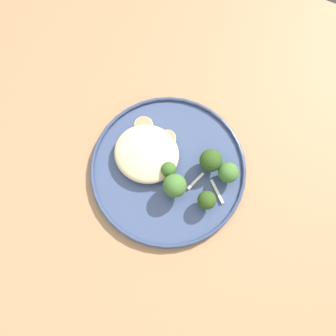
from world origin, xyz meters
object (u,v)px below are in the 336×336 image
at_px(dinner_plate, 168,170).
at_px(seared_scallop_front_small, 167,139).
at_px(seared_scallop_on_noodles, 148,150).
at_px(broccoli_floret_center_pile, 175,186).
at_px(seared_scallop_right_edge, 144,126).
at_px(broccoli_floret_tall_stalk, 228,173).
at_px(broccoli_floret_right_tilted, 168,170).
at_px(broccoli_floret_small_sprig, 207,200).
at_px(seared_scallop_large_seared, 151,165).
at_px(broccoli_floret_split_head, 211,160).

relative_size(dinner_plate, seared_scallop_front_small, 9.04).
bearing_deg(seared_scallop_on_noodles, broccoli_floret_center_pile, -31.80).
distance_m(seared_scallop_right_edge, broccoli_floret_tall_stalk, 0.18).
xyz_separation_m(dinner_plate, broccoli_floret_tall_stalk, (0.10, 0.03, 0.03)).
xyz_separation_m(seared_scallop_on_noodles, seared_scallop_right_edge, (-0.03, 0.04, -0.00)).
height_order(broccoli_floret_right_tilted, broccoli_floret_center_pile, broccoli_floret_center_pile).
distance_m(seared_scallop_front_small, broccoli_floret_small_sprig, 0.14).
relative_size(seared_scallop_on_noodles, broccoli_floret_center_pile, 0.50).
distance_m(seared_scallop_large_seared, broccoli_floret_tall_stalk, 0.14).
height_order(seared_scallop_large_seared, broccoli_floret_right_tilted, broccoli_floret_right_tilted).
height_order(dinner_plate, broccoli_floret_split_head, broccoli_floret_split_head).
relative_size(dinner_plate, seared_scallop_large_seared, 8.10).
relative_size(seared_scallop_large_seared, broccoli_floret_split_head, 0.68).
height_order(broccoli_floret_split_head, broccoli_floret_center_pile, broccoli_floret_center_pile).
bearing_deg(seared_scallop_large_seared, broccoli_floret_tall_stalk, 15.84).
xyz_separation_m(seared_scallop_right_edge, broccoli_floret_right_tilted, (0.08, -0.06, 0.01)).
relative_size(seared_scallop_on_noodles, broccoli_floret_small_sprig, 0.63).
bearing_deg(broccoli_floret_split_head, broccoli_floret_center_pile, -119.92).
relative_size(seared_scallop_on_noodles, seared_scallop_right_edge, 0.79).
distance_m(broccoli_floret_split_head, broccoli_floret_tall_stalk, 0.04).
height_order(seared_scallop_on_noodles, broccoli_floret_tall_stalk, broccoli_floret_tall_stalk).
xyz_separation_m(seared_scallop_large_seared, broccoli_floret_tall_stalk, (0.13, 0.04, 0.02)).
bearing_deg(dinner_plate, broccoli_floret_small_sprig, -18.66).
bearing_deg(dinner_plate, broccoli_floret_tall_stalk, 16.82).
bearing_deg(seared_scallop_front_small, broccoli_floret_center_pile, -57.94).
bearing_deg(dinner_plate, seared_scallop_on_noodles, 161.65).
xyz_separation_m(broccoli_floret_center_pile, broccoli_floret_small_sprig, (0.06, 0.00, -0.01)).
height_order(seared_scallop_right_edge, broccoli_floret_right_tilted, broccoli_floret_right_tilted).
relative_size(seared_scallop_right_edge, broccoli_floret_right_tilted, 0.88).
xyz_separation_m(seared_scallop_on_noodles, broccoli_floret_right_tilted, (0.05, -0.02, 0.01)).
height_order(seared_scallop_right_edge, broccoli_floret_tall_stalk, broccoli_floret_tall_stalk).
bearing_deg(broccoli_floret_right_tilted, dinner_plate, 121.02).
xyz_separation_m(broccoli_floret_right_tilted, broccoli_floret_tall_stalk, (0.10, 0.04, 0.00)).
distance_m(broccoli_floret_right_tilted, broccoli_floret_tall_stalk, 0.11).
height_order(seared_scallop_front_small, broccoli_floret_small_sprig, broccoli_floret_small_sprig).
bearing_deg(broccoli_floret_split_head, broccoli_floret_tall_stalk, -11.60).
bearing_deg(seared_scallop_large_seared, broccoli_floret_center_pile, -22.62).
height_order(seared_scallop_on_noodles, broccoli_floret_small_sprig, broccoli_floret_small_sprig).
xyz_separation_m(seared_scallop_large_seared, broccoli_floret_center_pile, (0.06, -0.02, 0.02)).
height_order(dinner_plate, broccoli_floret_center_pile, broccoli_floret_center_pile).
relative_size(broccoli_floret_split_head, broccoli_floret_center_pile, 0.92).
distance_m(dinner_plate, broccoli_floret_right_tilted, 0.03).
bearing_deg(broccoli_floret_split_head, seared_scallop_right_edge, 173.39).
xyz_separation_m(seared_scallop_on_noodles, broccoli_floret_split_head, (0.12, 0.02, 0.02)).
relative_size(seared_scallop_large_seared, broccoli_floret_tall_stalk, 0.74).
bearing_deg(broccoli_floret_tall_stalk, broccoli_floret_right_tilted, -159.34).
height_order(dinner_plate, seared_scallop_on_noodles, seared_scallop_on_noodles).
xyz_separation_m(seared_scallop_large_seared, seared_scallop_front_small, (0.01, 0.06, 0.00)).
relative_size(broccoli_floret_center_pile, broccoli_floret_small_sprig, 1.27).
bearing_deg(broccoli_floret_center_pile, broccoli_floret_right_tilted, 133.41).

